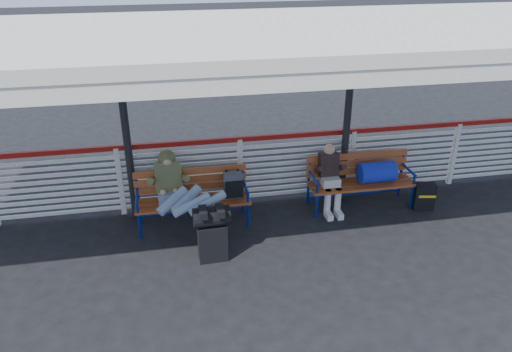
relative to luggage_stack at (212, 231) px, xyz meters
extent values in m
plane|color=black|center=(0.66, -0.31, -0.46)|extent=(60.00, 60.00, 0.00)
cube|color=silver|center=(0.66, 1.59, 0.14)|extent=(12.00, 0.04, 1.04)
cube|color=maroon|center=(0.66, 1.59, 0.74)|extent=(12.00, 0.06, 0.08)
cube|color=silver|center=(0.66, 0.59, 2.62)|extent=(12.60, 3.60, 0.16)
cube|color=silver|center=(0.66, -1.16, 2.49)|extent=(12.60, 0.06, 0.30)
cylinder|color=black|center=(-1.14, 1.44, 1.04)|extent=(0.12, 0.12, 3.00)
cylinder|color=black|center=(2.46, 1.44, 1.04)|extent=(0.12, 0.12, 3.00)
cube|color=black|center=(0.00, 0.00, -0.18)|extent=(0.42, 0.26, 0.56)
cylinder|color=black|center=(0.00, 0.00, 0.24)|extent=(0.52, 0.31, 0.29)
cube|color=#AA5221|center=(-0.20, 0.95, -0.01)|extent=(1.80, 0.50, 0.04)
cube|color=#AA5221|center=(-0.20, 1.21, 0.26)|extent=(1.80, 0.10, 0.40)
cylinder|color=#0E289A|center=(-1.05, 0.75, -0.24)|extent=(0.04, 0.04, 0.45)
cylinder|color=#0E289A|center=(0.65, 0.75, -0.24)|extent=(0.04, 0.04, 0.45)
cylinder|color=#0E289A|center=(-1.05, 1.22, -0.01)|extent=(0.04, 0.04, 0.90)
cylinder|color=#0E289A|center=(0.65, 1.22, -0.01)|extent=(0.04, 0.04, 0.90)
cube|color=#494B50|center=(0.45, 0.97, 0.21)|extent=(0.29, 0.18, 0.41)
cube|color=#AA5221|center=(2.66, 1.04, -0.01)|extent=(1.80, 0.50, 0.04)
cube|color=#AA5221|center=(2.66, 1.30, 0.26)|extent=(1.80, 0.10, 0.40)
cylinder|color=#0E289A|center=(1.81, 0.84, -0.24)|extent=(0.04, 0.04, 0.45)
cylinder|color=#0E289A|center=(3.51, 0.84, -0.24)|extent=(0.04, 0.04, 0.45)
cylinder|color=#0E289A|center=(1.81, 1.31, -0.01)|extent=(0.04, 0.04, 0.90)
cylinder|color=#0E289A|center=(3.51, 1.31, -0.01)|extent=(0.04, 0.04, 0.90)
cylinder|color=#11269C|center=(2.91, 1.04, 0.18)|extent=(0.61, 0.36, 0.36)
cube|color=#899BB9|center=(-0.55, 1.00, 0.08)|extent=(0.36, 0.26, 0.18)
cube|color=brown|center=(-0.55, 1.20, 0.34)|extent=(0.42, 0.38, 0.53)
sphere|color=brown|center=(-0.55, 1.30, 0.62)|extent=(0.28, 0.28, 0.28)
sphere|color=tan|center=(-0.55, 1.26, 0.61)|extent=(0.21, 0.21, 0.21)
cube|color=black|center=(-0.12, -0.06, 0.36)|extent=(0.11, 0.27, 0.10)
cube|color=black|center=(0.12, -0.06, 0.36)|extent=(0.11, 0.27, 0.10)
cube|color=beige|center=(2.11, 1.07, 0.07)|extent=(0.30, 0.24, 0.16)
cube|color=black|center=(2.11, 1.21, 0.32)|extent=(0.32, 0.23, 0.42)
sphere|color=tan|center=(2.11, 1.23, 0.59)|extent=(0.19, 0.19, 0.19)
cylinder|color=beige|center=(2.02, 0.89, -0.22)|extent=(0.11, 0.11, 0.46)
cylinder|color=beige|center=(2.20, 0.89, -0.22)|extent=(0.11, 0.11, 0.46)
cube|color=silver|center=(2.02, 0.79, -0.41)|extent=(0.10, 0.24, 0.10)
cube|color=silver|center=(2.20, 0.79, -0.41)|extent=(0.10, 0.24, 0.10)
cube|color=black|center=(3.71, 0.79, -0.23)|extent=(0.37, 0.25, 0.47)
cube|color=yellow|center=(3.71, 0.68, -0.18)|extent=(0.28, 0.07, 0.04)
camera|label=1|loc=(-0.52, -6.03, 3.81)|focal=35.00mm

